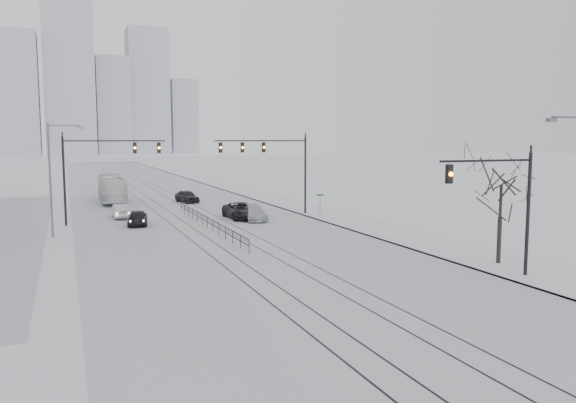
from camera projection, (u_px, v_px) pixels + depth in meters
The scene contains 19 objects.
ground at pixel (393, 343), 21.39m from camera, with size 500.00×500.00×0.00m, color silver.
road at pixel (156, 196), 76.81m from camera, with size 22.00×260.00×0.02m, color silver.
sidewalk_east at pixel (250, 192), 81.75m from camera, with size 5.00×260.00×0.16m, color silver.
curb at pixel (233, 193), 80.86m from camera, with size 0.10×260.00×0.12m, color gray.
tram_rails at pixel (185, 214), 58.33m from camera, with size 5.30×180.00×0.01m.
skyline at pixel (98, 92), 272.61m from camera, with size 96.00×48.00×72.00m.
traffic_mast_near at pixel (506, 198), 30.38m from camera, with size 6.10×0.37×7.00m.
traffic_mast_ne at pixel (275, 159), 56.07m from camera, with size 9.60×0.37×8.00m.
traffic_mast_nw at pixel (99, 163), 50.89m from camera, with size 9.10×0.37×8.00m.
street_light_west at pixel (54, 172), 44.05m from camera, with size 2.73×0.25×9.00m.
bare_tree at pixel (501, 193), 34.05m from camera, with size 4.40×4.40×6.10m.
median_fence at pixel (207, 222), 49.04m from camera, with size 0.06×24.00×1.00m.
street_sign at pixel (320, 202), 55.10m from camera, with size 0.70×0.06×2.40m.
sedan_sb_inner at pixel (138, 218), 50.51m from camera, with size 1.71×4.26×1.45m, color black.
sedan_sb_outer at pixel (121, 211), 55.20m from camera, with size 1.48×4.25×1.40m, color silver.
sedan_nb_front at pixel (241, 211), 54.84m from camera, with size 2.59×5.62×1.56m, color black.
sedan_nb_right at pixel (254, 213), 53.70m from camera, with size 1.93×4.75×1.38m, color #AEB2B6.
sedan_nb_far at pixel (187, 196), 68.99m from camera, with size 1.77×4.41×1.50m, color black.
box_truck at pixel (112, 189), 69.18m from camera, with size 2.81×12.00×3.34m, color silver.
Camera 1 is at (-11.36, -17.72, 7.71)m, focal length 35.00 mm.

